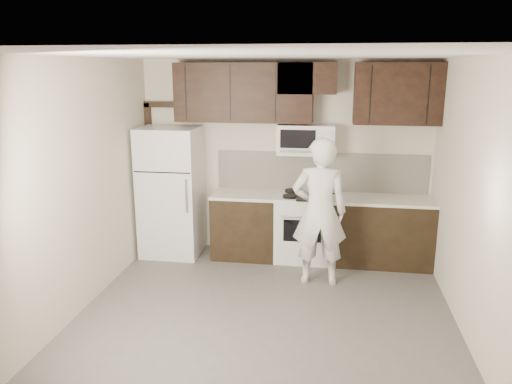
% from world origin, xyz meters
% --- Properties ---
extents(floor, '(4.50, 4.50, 0.00)m').
position_xyz_m(floor, '(0.00, 0.00, 0.00)').
color(floor, '#555250').
rests_on(floor, ground).
extents(back_wall, '(4.00, 0.00, 4.00)m').
position_xyz_m(back_wall, '(0.00, 2.25, 1.35)').
color(back_wall, beige).
rests_on(back_wall, ground).
extents(ceiling, '(4.50, 4.50, 0.00)m').
position_xyz_m(ceiling, '(0.00, 0.00, 2.70)').
color(ceiling, white).
rests_on(ceiling, back_wall).
extents(counter_run, '(2.95, 0.64, 0.91)m').
position_xyz_m(counter_run, '(0.60, 1.94, 0.46)').
color(counter_run, black).
rests_on(counter_run, floor).
extents(stove, '(0.76, 0.66, 0.94)m').
position_xyz_m(stove, '(0.30, 1.94, 0.46)').
color(stove, silver).
rests_on(stove, floor).
extents(backsplash, '(2.90, 0.02, 0.54)m').
position_xyz_m(backsplash, '(0.50, 2.24, 1.18)').
color(backsplash, silver).
rests_on(backsplash, counter_run).
extents(upper_cabinets, '(3.48, 0.35, 0.78)m').
position_xyz_m(upper_cabinets, '(0.21, 2.08, 2.28)').
color(upper_cabinets, black).
rests_on(upper_cabinets, back_wall).
extents(microwave, '(0.76, 0.42, 0.40)m').
position_xyz_m(microwave, '(0.30, 2.06, 1.65)').
color(microwave, silver).
rests_on(microwave, upper_cabinets).
extents(refrigerator, '(0.80, 0.76, 1.80)m').
position_xyz_m(refrigerator, '(-1.55, 1.89, 0.90)').
color(refrigerator, silver).
rests_on(refrigerator, floor).
extents(door_trim, '(0.50, 0.08, 2.12)m').
position_xyz_m(door_trim, '(-1.92, 2.21, 1.25)').
color(door_trim, black).
rests_on(door_trim, floor).
extents(saucepan, '(0.32, 0.19, 0.18)m').
position_xyz_m(saucepan, '(0.48, 1.79, 0.98)').
color(saucepan, silver).
rests_on(saucepan, stove).
extents(baking_tray, '(0.46, 0.35, 0.02)m').
position_xyz_m(baking_tray, '(0.42, 1.77, 0.92)').
color(baking_tray, black).
rests_on(baking_tray, counter_run).
extents(pizza, '(0.31, 0.31, 0.02)m').
position_xyz_m(pizza, '(0.42, 1.77, 0.94)').
color(pizza, tan).
rests_on(pizza, baking_tray).
extents(person, '(0.70, 0.49, 1.81)m').
position_xyz_m(person, '(0.53, 1.18, 0.91)').
color(person, white).
rests_on(person, floor).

